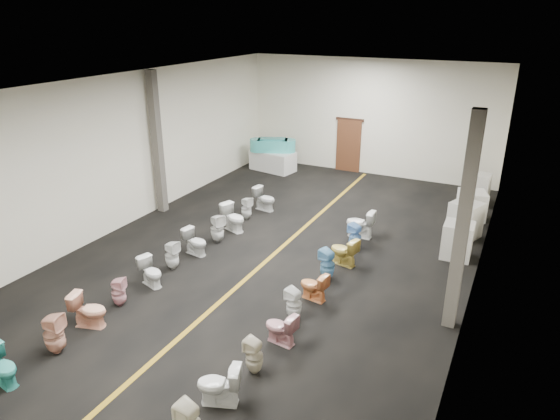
# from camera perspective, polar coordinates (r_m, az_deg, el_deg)

# --- Properties ---
(floor) EXTENTS (16.00, 16.00, 0.00)m
(floor) POSITION_cam_1_polar(r_m,az_deg,el_deg) (13.70, -0.22, -4.67)
(floor) COLOR black
(floor) RESTS_ON ground
(ceiling) EXTENTS (16.00, 16.00, 0.00)m
(ceiling) POSITION_cam_1_polar(r_m,az_deg,el_deg) (12.39, -0.25, 14.34)
(ceiling) COLOR black
(ceiling) RESTS_ON ground
(wall_back) EXTENTS (10.00, 0.00, 10.00)m
(wall_back) POSITION_cam_1_polar(r_m,az_deg,el_deg) (20.13, 10.24, 10.34)
(wall_back) COLOR silver
(wall_back) RESTS_ON ground
(wall_left) EXTENTS (0.00, 16.00, 16.00)m
(wall_left) POSITION_cam_1_polar(r_m,az_deg,el_deg) (15.68, -16.89, 6.59)
(wall_left) COLOR silver
(wall_left) RESTS_ON ground
(wall_right) EXTENTS (0.00, 16.00, 16.00)m
(wall_right) POSITION_cam_1_polar(r_m,az_deg,el_deg) (11.63, 22.35, 0.76)
(wall_right) COLOR silver
(wall_right) RESTS_ON ground
(aisle_stripe) EXTENTS (0.12, 15.60, 0.01)m
(aisle_stripe) POSITION_cam_1_polar(r_m,az_deg,el_deg) (13.70, -0.22, -4.65)
(aisle_stripe) COLOR #9B7216
(aisle_stripe) RESTS_ON floor
(back_door) EXTENTS (1.00, 0.10, 2.10)m
(back_door) POSITION_cam_1_polar(r_m,az_deg,el_deg) (20.57, 7.83, 7.29)
(back_door) COLOR #562D19
(back_door) RESTS_ON floor
(door_frame) EXTENTS (1.15, 0.08, 0.10)m
(door_frame) POSITION_cam_1_polar(r_m,az_deg,el_deg) (20.34, 7.99, 10.21)
(door_frame) COLOR #331C11
(door_frame) RESTS_ON back_door
(column_left) EXTENTS (0.25, 0.25, 4.50)m
(column_left) POSITION_cam_1_polar(r_m,az_deg,el_deg) (16.24, -13.85, 7.39)
(column_left) COLOR #59544C
(column_left) RESTS_ON floor
(column_right) EXTENTS (0.25, 0.25, 4.50)m
(column_right) POSITION_cam_1_polar(r_m,az_deg,el_deg) (10.24, 20.16, -1.67)
(column_right) COLOR #59544C
(column_right) RESTS_ON floor
(display_table) EXTENTS (1.94, 1.20, 0.80)m
(display_table) POSITION_cam_1_polar(r_m,az_deg,el_deg) (20.60, -0.83, 5.65)
(display_table) COLOR silver
(display_table) RESTS_ON floor
(bathtub) EXTENTS (1.78, 1.10, 0.55)m
(bathtub) POSITION_cam_1_polar(r_m,az_deg,el_deg) (20.43, -0.84, 7.45)
(bathtub) COLOR #40B9B4
(bathtub) RESTS_ON display_table
(appliance_crate_a) EXTENTS (0.77, 0.77, 0.96)m
(appliance_crate_a) POSITION_cam_1_polar(r_m,az_deg,el_deg) (13.98, 19.61, -3.29)
(appliance_crate_a) COLOR beige
(appliance_crate_a) RESTS_ON floor
(appliance_crate_b) EXTENTS (0.99, 0.99, 1.05)m
(appliance_crate_b) POSITION_cam_1_polar(r_m,az_deg,el_deg) (15.29, 20.40, -1.06)
(appliance_crate_b) COLOR beige
(appliance_crate_b) RESTS_ON floor
(appliance_crate_c) EXTENTS (1.00, 1.00, 0.90)m
(appliance_crate_c) POSITION_cam_1_polar(r_m,az_deg,el_deg) (16.74, 21.04, 0.50)
(appliance_crate_c) COLOR silver
(appliance_crate_c) RESTS_ON floor
(appliance_crate_d) EXTENTS (0.78, 0.78, 1.05)m
(appliance_crate_d) POSITION_cam_1_polar(r_m,az_deg,el_deg) (18.14, 21.63, 2.25)
(appliance_crate_d) COLOR silver
(appliance_crate_d) RESTS_ON floor
(toilet_left_0) EXTENTS (0.74, 0.50, 0.70)m
(toilet_left_0) POSITION_cam_1_polar(r_m,az_deg,el_deg) (10.28, -29.15, -15.35)
(toilet_left_0) COLOR teal
(toilet_left_0) RESTS_ON floor
(toilet_left_1) EXTENTS (0.47, 0.46, 0.84)m
(toilet_left_1) POSITION_cam_1_polar(r_m,az_deg,el_deg) (10.60, -24.43, -12.76)
(toilet_left_1) COLOR #DE9E84
(toilet_left_1) RESTS_ON floor
(toilet_left_2) EXTENTS (0.82, 0.61, 0.75)m
(toilet_left_2) POSITION_cam_1_polar(r_m,az_deg,el_deg) (11.17, -21.00, -10.63)
(toilet_left_2) COLOR #FFB391
(toilet_left_2) RESTS_ON floor
(toilet_left_3) EXTENTS (0.39, 0.39, 0.68)m
(toilet_left_3) POSITION_cam_1_polar(r_m,az_deg,el_deg) (11.69, -17.96, -8.90)
(toilet_left_3) COLOR #D99BA2
(toilet_left_3) RESTS_ON floor
(toilet_left_4) EXTENTS (0.77, 0.58, 0.70)m
(toilet_left_4) POSITION_cam_1_polar(r_m,az_deg,el_deg) (12.29, -14.51, -6.87)
(toilet_left_4) COLOR white
(toilet_left_4) RESTS_ON floor
(toilet_left_5) EXTENTS (0.37, 0.36, 0.76)m
(toilet_left_5) POSITION_cam_1_polar(r_m,az_deg,el_deg) (12.91, -12.26, -5.07)
(toilet_left_5) COLOR white
(toilet_left_5) RESTS_ON floor
(toilet_left_6) EXTENTS (0.75, 0.50, 0.71)m
(toilet_left_6) POSITION_cam_1_polar(r_m,az_deg,el_deg) (13.57, -9.63, -3.61)
(toilet_left_6) COLOR silver
(toilet_left_6) RESTS_ON floor
(toilet_left_7) EXTENTS (0.50, 0.49, 0.83)m
(toilet_left_7) POSITION_cam_1_polar(r_m,az_deg,el_deg) (14.15, -7.18, -2.10)
(toilet_left_7) COLOR silver
(toilet_left_7) RESTS_ON floor
(toilet_left_8) EXTENTS (0.90, 0.68, 0.81)m
(toilet_left_8) POSITION_cam_1_polar(r_m,az_deg,el_deg) (14.86, -5.32, -0.88)
(toilet_left_8) COLOR white
(toilet_left_8) RESTS_ON floor
(toilet_left_9) EXTENTS (0.40, 0.39, 0.72)m
(toilet_left_9) POSITION_cam_1_polar(r_m,az_deg,el_deg) (15.67, -3.87, 0.20)
(toilet_left_9) COLOR silver
(toilet_left_9) RESTS_ON floor
(toilet_left_10) EXTENTS (0.81, 0.54, 0.77)m
(toilet_left_10) POSITION_cam_1_polar(r_m,az_deg,el_deg) (16.37, -1.76, 1.29)
(toilet_left_10) COLOR silver
(toilet_left_10) RESTS_ON floor
(toilet_right_1) EXTENTS (0.83, 0.64, 0.75)m
(toilet_right_1) POSITION_cam_1_polar(r_m,az_deg,el_deg) (8.74, -6.99, -19.24)
(toilet_right_1) COLOR white
(toilet_right_1) RESTS_ON floor
(toilet_right_2) EXTENTS (0.35, 0.35, 0.71)m
(toilet_right_2) POSITION_cam_1_polar(r_m,az_deg,el_deg) (9.30, -2.96, -16.32)
(toilet_right_2) COLOR beige
(toilet_right_2) RESTS_ON floor
(toilet_right_3) EXTENTS (0.71, 0.47, 0.68)m
(toilet_right_3) POSITION_cam_1_polar(r_m,az_deg,el_deg) (10.00, 0.07, -13.33)
(toilet_right_3) COLOR #D29197
(toilet_right_3) RESTS_ON floor
(toilet_right_4) EXTENTS (0.40, 0.39, 0.72)m
(toilet_right_4) POSITION_cam_1_polar(r_m,az_deg,el_deg) (10.69, 1.61, -10.67)
(toilet_right_4) COLOR white
(toilet_right_4) RESTS_ON floor
(toilet_right_5) EXTENTS (0.71, 0.47, 0.67)m
(toilet_right_5) POSITION_cam_1_polar(r_m,az_deg,el_deg) (11.38, 3.86, -8.67)
(toilet_right_5) COLOR #E5884A
(toilet_right_5) RESTS_ON floor
(toilet_right_6) EXTENTS (0.46, 0.46, 0.78)m
(toilet_right_6) POSITION_cam_1_polar(r_m,az_deg,el_deg) (12.21, 5.45, -6.20)
(toilet_right_6) COLOR #64A3CD
(toilet_right_6) RESTS_ON floor
(toilet_right_7) EXTENTS (0.82, 0.58, 0.76)m
(toilet_right_7) POSITION_cam_1_polar(r_m,az_deg,el_deg) (12.93, 7.30, -4.68)
(toilet_right_7) COLOR gold
(toilet_right_7) RESTS_ON floor
(toilet_right_8) EXTENTS (0.45, 0.44, 0.75)m
(toilet_right_8) POSITION_cam_1_polar(r_m,az_deg,el_deg) (13.78, 8.58, -3.04)
(toilet_right_8) COLOR #70A8E5
(toilet_right_8) RESTS_ON floor
(toilet_right_9) EXTENTS (0.82, 0.47, 0.83)m
(toilet_right_9) POSITION_cam_1_polar(r_m,az_deg,el_deg) (14.55, 9.15, -1.54)
(toilet_right_9) COLOR white
(toilet_right_9) RESTS_ON floor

